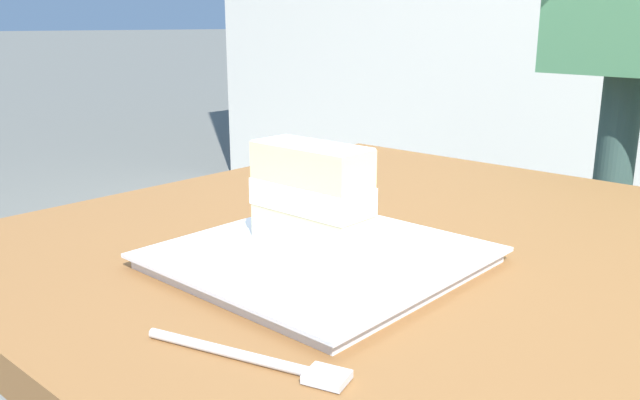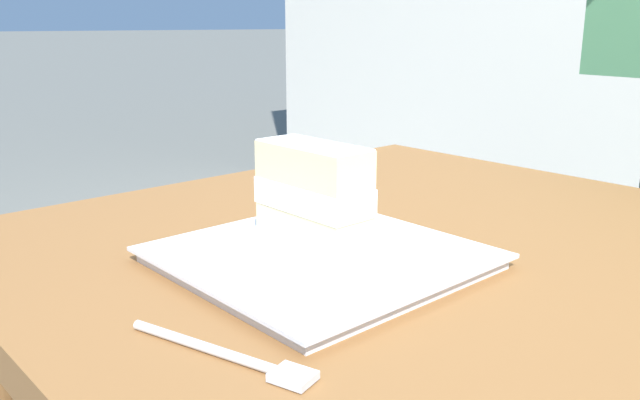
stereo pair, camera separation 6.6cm
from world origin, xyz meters
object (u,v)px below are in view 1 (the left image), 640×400
at_px(patio_table, 509,354).
at_px(dessert_fork, 257,359).
at_px(dessert_plate, 320,258).
at_px(cake_slice, 311,195).

relative_size(patio_table, dessert_fork, 6.80).
relative_size(patio_table, dessert_plate, 3.96).
bearing_deg(cake_slice, dessert_fork, -57.37).
relative_size(dessert_plate, cake_slice, 2.20).
xyz_separation_m(dessert_plate, dessert_fork, (0.10, -0.18, -0.00)).
distance_m(patio_table, cake_slice, 0.28).
relative_size(patio_table, cake_slice, 8.72).
height_order(dessert_plate, dessert_fork, dessert_plate).
xyz_separation_m(patio_table, dessert_plate, (-0.15, -0.14, 0.11)).
bearing_deg(cake_slice, patio_table, 37.83).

